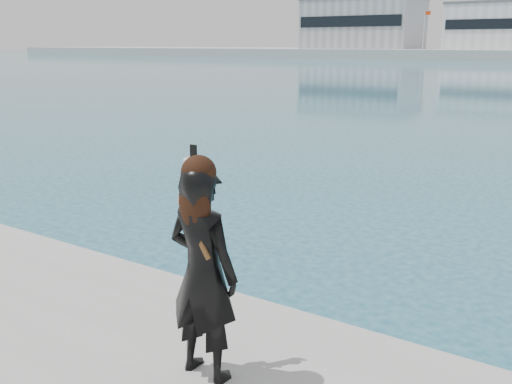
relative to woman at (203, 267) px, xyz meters
The scene contains 4 objects.
warehouse_grey_left 139.58m from the woman, 113.05° to the left, with size 26.52×16.36×11.50m.
warehouse_white 130.22m from the woman, 99.55° to the left, with size 24.48×15.35×9.50m.
flagpole_left 127.09m from the woman, 107.17° to the left, with size 1.28×0.16×8.00m.
woman is the anchor object (origin of this frame).
Camera 1 is at (2.07, -3.35, 3.26)m, focal length 40.00 mm.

